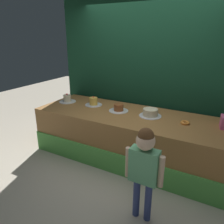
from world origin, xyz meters
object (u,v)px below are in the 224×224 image
(cake_far_left, at_px, (67,99))
(cake_far_right, at_px, (150,113))
(cake_center_left, at_px, (93,102))
(child_figure, at_px, (144,163))
(cake_center_right, at_px, (119,108))
(donut, at_px, (185,123))

(cake_far_left, height_order, cake_far_right, cake_far_left)
(cake_center_left, bearing_deg, child_figure, -40.57)
(child_figure, bearing_deg, cake_center_left, 139.43)
(child_figure, distance_m, cake_far_left, 2.34)
(cake_center_left, bearing_deg, cake_center_right, -6.76)
(child_figure, relative_size, cake_center_left, 3.64)
(cake_center_right, height_order, cake_far_right, cake_center_right)
(cake_center_left, bearing_deg, cake_far_right, -2.06)
(cake_far_left, relative_size, cake_far_right, 0.90)
(child_figure, xyz_separation_m, cake_center_right, (-0.92, 1.19, 0.10))
(cake_center_left, xyz_separation_m, cake_far_right, (1.09, -0.04, -0.01))
(cake_center_right, bearing_deg, cake_far_right, 2.66)
(cake_far_left, bearing_deg, donut, -0.75)
(donut, xyz_separation_m, cake_center_left, (-1.64, 0.10, 0.04))
(donut, height_order, cake_center_right, cake_center_right)
(child_figure, height_order, cake_far_left, child_figure)
(child_figure, height_order, donut, child_figure)
(donut, bearing_deg, cake_center_right, 178.12)
(cake_far_right, bearing_deg, cake_far_left, -178.86)
(donut, bearing_deg, cake_far_left, 179.25)
(donut, height_order, cake_far_right, cake_far_right)
(cake_center_right, bearing_deg, donut, -1.88)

